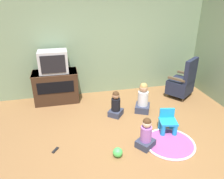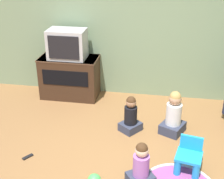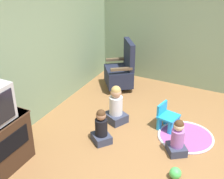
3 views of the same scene
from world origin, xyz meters
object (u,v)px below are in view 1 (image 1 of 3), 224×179
at_px(child_watching_center, 143,99).
at_px(remote_control, 55,150).
at_px(tv_cabinet, 56,86).
at_px(black_armchair, 182,83).
at_px(yellow_kid_chair, 168,123).
at_px(television, 53,62).
at_px(child_watching_right, 146,135).
at_px(toy_ball, 118,152).
at_px(child_watching_left, 116,105).

height_order(child_watching_center, remote_control, child_watching_center).
bearing_deg(tv_cabinet, black_armchair, -8.46).
distance_m(yellow_kid_chair, remote_control, 2.11).
bearing_deg(yellow_kid_chair, television, 150.78).
relative_size(child_watching_right, toy_ball, 3.52).
distance_m(tv_cabinet, child_watching_right, 2.60).
distance_m(black_armchair, yellow_kid_chair, 1.70).
relative_size(yellow_kid_chair, child_watching_right, 0.77).
bearing_deg(television, child_watching_right, -54.55).
xyz_separation_m(child_watching_left, remote_control, (-1.28, -0.90, -0.24)).
xyz_separation_m(black_armchair, toy_ball, (-2.13, -1.80, -0.30)).
bearing_deg(toy_ball, black_armchair, 40.30).
bearing_deg(remote_control, tv_cabinet, 33.91).
height_order(tv_cabinet, child_watching_left, tv_cabinet).
relative_size(television, child_watching_left, 1.12).
bearing_deg(toy_ball, remote_control, 159.54).
bearing_deg(television, yellow_kid_chair, -40.57).
xyz_separation_m(black_armchair, remote_control, (-3.13, -1.43, -0.37)).
bearing_deg(remote_control, child_watching_center, -28.25).
bearing_deg(black_armchair, toy_ball, 3.05).
bearing_deg(yellow_kid_chair, remote_control, -166.07).
height_order(child_watching_left, child_watching_right, child_watching_left).
bearing_deg(tv_cabinet, child_watching_center, -26.57).
height_order(tv_cabinet, child_watching_right, tv_cabinet).
xyz_separation_m(tv_cabinet, toy_ball, (0.96, -2.26, -0.31)).
distance_m(child_watching_center, toy_ball, 1.63).
xyz_separation_m(yellow_kid_chair, child_watching_right, (-0.57, -0.33, 0.06)).
bearing_deg(remote_control, television, 33.89).
xyz_separation_m(tv_cabinet, child_watching_center, (1.87, -0.93, -0.10)).
height_order(black_armchair, toy_ball, black_armchair).
xyz_separation_m(black_armchair, child_watching_center, (-1.22, -0.48, -0.09)).
bearing_deg(toy_ball, yellow_kid_chair, 23.06).
relative_size(black_armchair, child_watching_right, 1.79).
bearing_deg(tv_cabinet, child_watching_right, -54.98).
relative_size(yellow_kid_chair, toy_ball, 2.73).
xyz_separation_m(yellow_kid_chair, remote_control, (-2.10, -0.09, -0.18)).
distance_m(black_armchair, child_watching_left, 1.93).
xyz_separation_m(child_watching_right, toy_ball, (-0.53, -0.14, -0.17)).
bearing_deg(child_watching_center, yellow_kid_chair, -141.77).
xyz_separation_m(tv_cabinet, yellow_kid_chair, (2.06, -1.79, -0.20)).
xyz_separation_m(television, toy_ball, (0.96, -2.23, -0.93)).
bearing_deg(television, child_watching_left, -37.77).
bearing_deg(tv_cabinet, television, -90.00).
relative_size(child_watching_right, remote_control, 3.87).
distance_m(television, remote_control, 2.11).
height_order(television, child_watching_right, television).
xyz_separation_m(tv_cabinet, black_armchair, (3.08, -0.46, -0.01)).
xyz_separation_m(toy_ball, remote_control, (-1.00, 0.37, -0.07)).
height_order(yellow_kid_chair, remote_control, yellow_kid_chair).
bearing_deg(child_watching_center, remote_control, 142.41).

